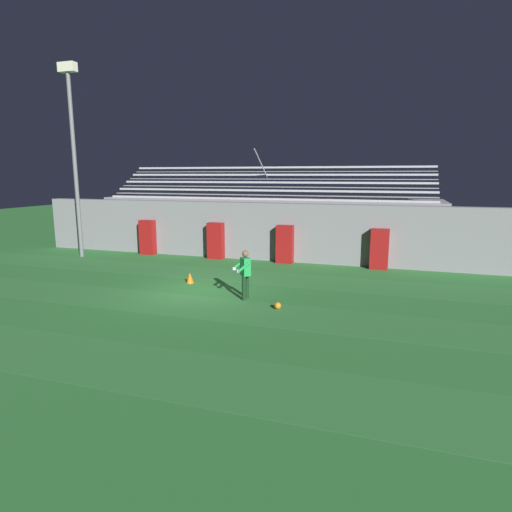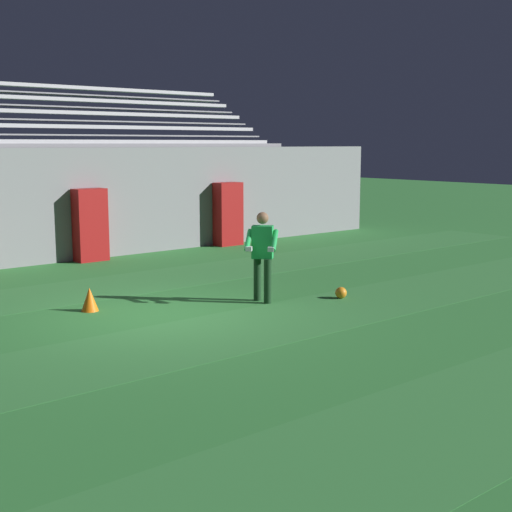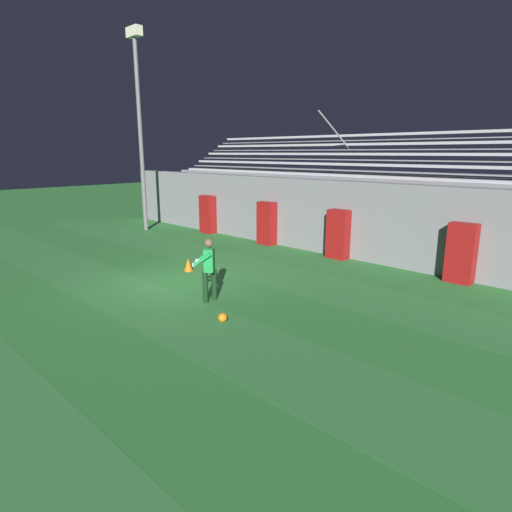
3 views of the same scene
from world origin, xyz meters
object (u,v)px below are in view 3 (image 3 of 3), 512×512
object	(u,v)px
padding_pillar_gate_right	(338,234)
padding_pillar_far_right	(461,253)
padding_pillar_far_left	(208,214)
goalkeeper	(209,266)
traffic_cone	(188,265)
padding_pillar_gate_left	(267,223)
soccer_ball	(223,318)
floodlight_pole	(139,109)

from	to	relation	value
padding_pillar_gate_right	padding_pillar_far_right	distance (m)	4.32
padding_pillar_far_left	padding_pillar_far_right	size ratio (longest dim) A/B	1.00
goalkeeper	traffic_cone	xyz separation A→B (m)	(-2.78, 1.40, -0.74)
padding_pillar_gate_right	padding_pillar_gate_left	bearing A→B (deg)	180.00
padding_pillar_gate_right	padding_pillar_far_left	bearing A→B (deg)	180.00
padding_pillar_gate_right	goalkeeper	world-z (taller)	padding_pillar_gate_right
soccer_ball	padding_pillar_gate_left	bearing A→B (deg)	126.14
floodlight_pole	traffic_cone	bearing A→B (deg)	-22.47
padding_pillar_far_right	padding_pillar_far_left	bearing A→B (deg)	180.00
floodlight_pole	traffic_cone	world-z (taller)	floodlight_pole
padding_pillar_gate_right	soccer_ball	xyz separation A→B (m)	(1.57, -7.03, -0.79)
padding_pillar_gate_left	padding_pillar_far_left	distance (m)	3.90
padding_pillar_gate_left	padding_pillar_far_right	size ratio (longest dim) A/B	1.00
padding_pillar_far_left	padding_pillar_gate_left	bearing A→B (deg)	0.00
padding_pillar_gate_left	padding_pillar_gate_right	size ratio (longest dim) A/B	1.00
padding_pillar_gate_right	soccer_ball	distance (m)	7.25
padding_pillar_gate_right	traffic_cone	xyz separation A→B (m)	(-2.54, -4.90, -0.69)
goalkeeper	traffic_cone	world-z (taller)	goalkeeper
padding_pillar_gate_right	soccer_ball	bearing A→B (deg)	-77.38
padding_pillar_far_left	floodlight_pole	distance (m)	5.94
floodlight_pole	traffic_cone	size ratio (longest dim) A/B	22.38
traffic_cone	padding_pillar_gate_right	bearing A→B (deg)	62.58
padding_pillar_far_left	goalkeeper	size ratio (longest dim) A/B	1.08
goalkeeper	traffic_cone	distance (m)	3.20
padding_pillar_gate_right	floodlight_pole	world-z (taller)	floodlight_pole
padding_pillar_gate_right	padding_pillar_far_left	xyz separation A→B (m)	(-7.46, 0.00, 0.00)
padding_pillar_far_right	floodlight_pole	xyz separation A→B (m)	(-14.66, -1.68, 4.92)
goalkeeper	soccer_ball	size ratio (longest dim) A/B	7.59
padding_pillar_far_left	padding_pillar_far_right	xyz separation A→B (m)	(11.79, 0.00, 0.00)
floodlight_pole	padding_pillar_far_right	bearing A→B (deg)	6.52
floodlight_pole	goalkeeper	xyz separation A→B (m)	(10.57, -4.63, -4.86)
padding_pillar_gate_right	soccer_ball	world-z (taller)	padding_pillar_gate_right
soccer_ball	traffic_cone	size ratio (longest dim) A/B	0.52
padding_pillar_far_left	traffic_cone	distance (m)	6.98
padding_pillar_far_right	goalkeeper	xyz separation A→B (m)	(-4.09, -6.30, 0.05)
padding_pillar_gate_left	soccer_ball	xyz separation A→B (m)	(5.13, -7.03, -0.79)
padding_pillar_gate_right	floodlight_pole	distance (m)	11.57
goalkeeper	floodlight_pole	bearing A→B (deg)	156.37
padding_pillar_gate_left	soccer_ball	distance (m)	8.74
goalkeeper	soccer_ball	bearing A→B (deg)	-28.41
padding_pillar_gate_left	padding_pillar_gate_right	bearing A→B (deg)	0.00
padding_pillar_far_right	soccer_ball	bearing A→B (deg)	-111.38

